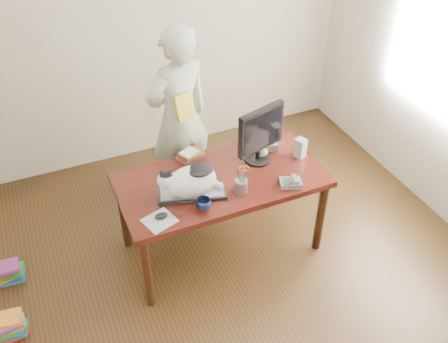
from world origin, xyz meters
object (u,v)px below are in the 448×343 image
desk (218,187)px  mouse (161,216)px  baseball (263,152)px  speaker (300,148)px  book_pile_b (8,272)px  monitor (261,133)px  phone (291,182)px  person (179,118)px  book_stack (191,156)px  pen_cup (241,185)px  keyboard (192,193)px  book_pile_a (9,326)px  cat (189,180)px  coffee_mug (203,204)px  calculator (265,142)px

desk → mouse: mouse is taller
mouse → baseball: baseball is taller
speaker → book_pile_b: (-2.42, 0.34, -0.76)m
monitor → mouse: bearing=-177.4°
phone → person: person is taller
book_stack → book_pile_b: size_ratio=0.97×
baseball → person: (-0.48, 0.68, 0.06)m
pen_cup → desk: bearing=103.6°
keyboard → book_pile_a: bearing=-159.9°
book_pile_a → baseball: bearing=8.5°
monitor → book_pile_b: size_ratio=1.89×
book_pile_a → book_pile_b: 0.55m
pen_cup → baseball: bearing=43.9°
pen_cup → book_pile_b: bearing=162.6°
mouse → speaker: speaker is taller
cat → speaker: bearing=21.8°
mouse → phone: phone is taller
cat → book_pile_a: size_ratio=1.83×
baseball → pen_cup: bearing=-136.1°
cat → book_stack: 0.46m
cat → coffee_mug: 0.21m
monitor → coffee_mug: bearing=-167.2°
desk → cat: bearing=-149.6°
desk → calculator: size_ratio=6.43×
cat → book_pile_b: (-1.43, 0.44, -0.82)m
calculator → desk: bearing=-149.1°
pen_cup → coffee_mug: pen_cup is taller
cat → monitor: (0.66, 0.18, 0.13)m
phone → cat: bearing=-175.2°
phone → person: bearing=134.4°
baseball → book_pile_a: size_ratio=0.30×
monitor → book_pile_a: monitor is taller
mouse → keyboard: bearing=10.4°
speaker → book_pile_b: bearing=149.5°
keyboard → mouse: (-0.29, -0.15, 0.01)m
coffee_mug → book_stack: bearing=78.3°
speaker → calculator: 0.32m
coffee_mug → person: person is taller
monitor → baseball: size_ratio=6.00×
mouse → book_pile_b: size_ratio=0.42×
desk → calculator: calculator is taller
mouse → person: 1.18m
pen_cup → book_stack: bearing=110.6°
cat → book_pile_b: cat is taller
keyboard → monitor: (0.65, 0.18, 0.26)m
book_stack → calculator: (0.64, -0.06, -0.00)m
book_pile_a → book_pile_b: bearing=86.9°
keyboard → calculator: 0.87m
keyboard → speaker: speaker is taller
monitor → calculator: size_ratio=1.96×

